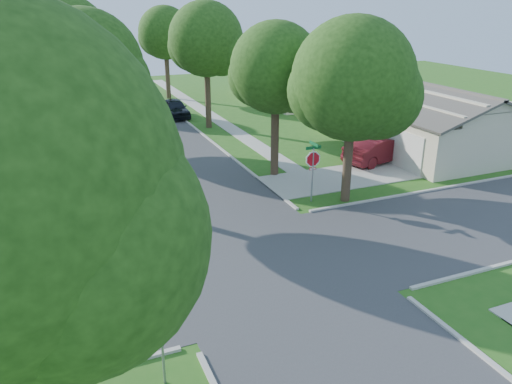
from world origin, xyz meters
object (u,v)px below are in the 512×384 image
Objects in this scene: tree_ne_corner at (354,85)px; car_curb_east at (175,108)px; tree_w_far at (61,44)px; tree_e_far at (166,35)px; tree_e_mid at (207,43)px; tree_w_near at (87,73)px; tree_w_mid at (69,43)px; stop_sign_ne at (313,162)px; car_driveway at (379,149)px; house_ne_near at (416,123)px; tree_e_near at (277,72)px; car_curb_west at (81,91)px; house_ne_far at (294,83)px; stop_sign_sw at (160,316)px.

car_curb_east is at bearing 98.43° from tree_ne_corner.
tree_w_far is at bearing 110.28° from tree_ne_corner.
tree_e_far reaches higher than car_curb_east.
tree_ne_corner is at bearing -84.55° from tree_e_mid.
tree_ne_corner is at bearing -23.56° from tree_w_near.
tree_w_mid reaches higher than tree_e_mid.
tree_e_far reaches higher than tree_w_far.
stop_sign_ne is at bearing -87.68° from car_curb_east.
car_driveway is (6.75, -25.31, -5.18)m from tree_e_far.
tree_w_near reaches higher than tree_e_far.
house_ne_near is (11.23, -10.01, -4.74)m from tree_e_mid.
house_ne_near is at bearing 10.04° from tree_e_near.
tree_e_mid is 0.96× the size of tree_w_mid.
stop_sign_ne is 0.22× the size of house_ne_near.
car_driveway is 1.11× the size of car_curb_east.
tree_e_near is 30.66m from car_curb_west.
tree_e_near is 0.61× the size of house_ne_near.
car_curb_west is (-19.19, 9.18, -0.93)m from house_ne_far.
car_driveway is at bearing -37.33° from tree_w_mid.
tree_e_near is 25.00m from tree_e_far.
tree_ne_corner is (1.61, -29.80, -0.39)m from tree_e_far.
stop_sign_sw is 27.71m from tree_e_mid.
tree_e_near is at bearing 55.41° from stop_sign_sw.
car_driveway reaches higher than car_curb_east.
stop_sign_ne is 0.73× the size of car_curb_west.
tree_e_mid is at bearing -72.74° from car_curb_east.
tree_ne_corner is at bearing -144.82° from house_ne_near.
tree_e_far is 29.85m from tree_ne_corner.
car_driveway is at bearing -102.48° from house_ne_far.
car_curb_west is at bearing 152.32° from tree_e_far.
tree_e_mid reaches higher than tree_e_far.
tree_e_far is at bearing 116.03° from house_ne_near.
stop_sign_ne is 12.94m from house_ne_near.
tree_w_mid is at bearing 89.87° from stop_sign_sw.
tree_w_mid is at bearing -151.89° from car_curb_east.
tree_w_mid is at bearing -125.85° from tree_e_far.
tree_w_far is 31.77m from tree_ne_corner.
tree_e_mid is 13.00m from tree_e_far.
stop_sign_sw is at bearing 116.41° from car_driveway.
tree_w_mid is 2.20× the size of car_curb_east.
tree_w_near is at bearing 89.77° from stop_sign_sw.
tree_e_far is 10.10m from car_curb_east.
stop_sign_ne is 0.36× the size of tree_e_near.
tree_ne_corner is 35.64m from car_curb_west.
tree_e_near is at bearing -90.03° from tree_e_mid.
tree_e_mid reaches higher than stop_sign_ne.
tree_w_far is at bearing 90.05° from tree_w_mid.
house_ne_far is 20.80m from car_driveway.
tree_w_near is at bearing -90.02° from tree_w_mid.
tree_w_far is 0.59× the size of house_ne_near.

